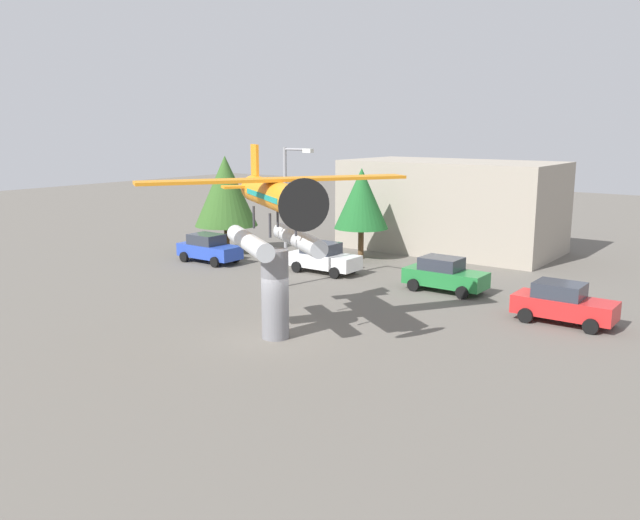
# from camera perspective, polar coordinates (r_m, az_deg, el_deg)

# --- Properties ---
(ground_plane) EXTENTS (140.00, 140.00, 0.00)m
(ground_plane) POSITION_cam_1_polar(r_m,az_deg,el_deg) (26.62, -3.87, -6.72)
(ground_plane) COLOR #605B54
(display_pedestal) EXTENTS (1.10, 1.10, 3.59)m
(display_pedestal) POSITION_cam_1_polar(r_m,az_deg,el_deg) (26.12, -3.92, -2.98)
(display_pedestal) COLOR slate
(display_pedestal) RESTS_ON ground
(floatplane_monument) EXTENTS (7.06, 9.28, 4.00)m
(floatplane_monument) POSITION_cam_1_polar(r_m,az_deg,el_deg) (25.35, -3.94, 4.56)
(floatplane_monument) COLOR silver
(floatplane_monument) RESTS_ON display_pedestal
(car_near_blue) EXTENTS (4.20, 2.02, 1.76)m
(car_near_blue) POSITION_cam_1_polar(r_m,az_deg,el_deg) (41.61, -9.63, 1.01)
(car_near_blue) COLOR #2847B7
(car_near_blue) RESTS_ON ground
(car_mid_white) EXTENTS (4.20, 2.02, 1.76)m
(car_mid_white) POSITION_cam_1_polar(r_m,az_deg,el_deg) (38.05, 0.31, 0.21)
(car_mid_white) COLOR white
(car_mid_white) RESTS_ON ground
(car_far_green) EXTENTS (4.20, 2.02, 1.76)m
(car_far_green) POSITION_cam_1_polar(r_m,az_deg,el_deg) (34.29, 10.74, -1.25)
(car_far_green) COLOR #237A38
(car_far_green) RESTS_ON ground
(car_distant_red) EXTENTS (4.20, 2.02, 1.76)m
(car_distant_red) POSITION_cam_1_polar(r_m,az_deg,el_deg) (30.11, 20.34, -3.53)
(car_distant_red) COLOR red
(car_distant_red) RESTS_ON ground
(streetlight_primary) EXTENTS (1.84, 0.28, 7.30)m
(streetlight_primary) POSITION_cam_1_polar(r_m,az_deg,el_deg) (34.12, -2.75, 4.67)
(streetlight_primary) COLOR gray
(streetlight_primary) RESTS_ON ground
(storefront_building) EXTENTS (14.09, 7.46, 6.08)m
(storefront_building) POSITION_cam_1_polar(r_m,az_deg,el_deg) (45.85, 11.29, 4.63)
(storefront_building) COLOR #9E9384
(storefront_building) RESTS_ON ground
(tree_west) EXTENTS (4.19, 4.19, 6.48)m
(tree_west) POSITION_cam_1_polar(r_m,az_deg,el_deg) (44.34, -8.20, 5.95)
(tree_west) COLOR brown
(tree_west) RESTS_ON ground
(tree_east) EXTENTS (3.45, 3.45, 5.80)m
(tree_east) POSITION_cam_1_polar(r_m,az_deg,el_deg) (41.81, 3.61, 5.34)
(tree_east) COLOR brown
(tree_east) RESTS_ON ground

